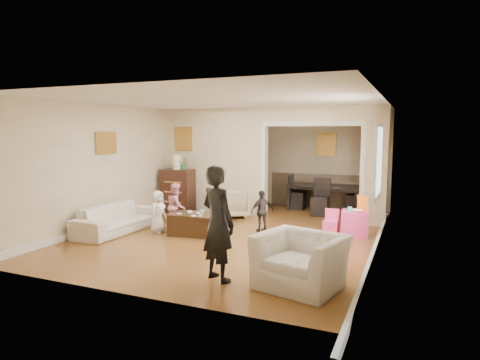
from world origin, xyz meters
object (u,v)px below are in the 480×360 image
at_px(table_lamp, 177,162).
at_px(dining_table, 326,198).
at_px(dresser, 178,191).
at_px(adult_person, 218,223).
at_px(armchair_back, 232,203).
at_px(sofa, 117,218).
at_px(coffee_cup, 202,213).
at_px(child_kneel_b, 176,206).
at_px(child_kneel_a, 158,212).
at_px(play_table, 355,223).
at_px(armchair_front, 301,261).
at_px(cyan_cup, 350,209).
at_px(coffee_table, 199,225).
at_px(child_toddler, 262,211).

height_order(table_lamp, dining_table, table_lamp).
bearing_deg(dresser, adult_person, -52.44).
bearing_deg(armchair_back, sofa, 22.46).
bearing_deg(adult_person, coffee_cup, -31.83).
distance_m(dining_table, child_kneel_b, 4.06).
bearing_deg(coffee_cup, dresser, 131.85).
distance_m(adult_person, child_kneel_a, 3.04).
bearing_deg(play_table, coffee_cup, -156.05).
bearing_deg(table_lamp, armchair_front, -42.27).
xyz_separation_m(table_lamp, cyan_cup, (4.35, -0.76, -0.74)).
bearing_deg(table_lamp, dresser, 0.00).
distance_m(table_lamp, dining_table, 3.90).
distance_m(armchair_back, dresser, 1.51).
distance_m(cyan_cup, dining_table, 2.57).
distance_m(play_table, cyan_cup, 0.31).
xyz_separation_m(armchair_front, play_table, (0.28, 3.08, -0.10)).
height_order(sofa, dresser, dresser).
height_order(coffee_cup, cyan_cup, cyan_cup).
relative_size(coffee_table, child_kneel_a, 1.31).
xyz_separation_m(armchair_front, coffee_table, (-2.55, 1.92, -0.14)).
height_order(coffee_table, adult_person, adult_person).
bearing_deg(cyan_cup, play_table, 26.57).
relative_size(dresser, child_kneel_b, 1.13).
height_order(table_lamp, child_toddler, table_lamp).
relative_size(coffee_cup, child_kneel_b, 0.10).
xyz_separation_m(child_kneel_a, child_kneel_b, (0.15, 0.45, 0.06)).
bearing_deg(coffee_table, armchair_back, 93.89).
bearing_deg(child_kneel_b, cyan_cup, -104.39).
relative_size(adult_person, child_toddler, 1.87).
xyz_separation_m(coffee_table, play_table, (2.83, 1.16, 0.03)).
height_order(sofa, armchair_back, armchair_back).
height_order(coffee_cup, child_kneel_a, child_kneel_a).
height_order(sofa, adult_person, adult_person).
relative_size(coffee_cup, child_kneel_a, 0.12).
bearing_deg(child_kneel_a, play_table, -68.10).
bearing_deg(armchair_front, child_kneel_b, 158.99).
relative_size(adult_person, child_kneel_a, 1.87).
height_order(armchair_back, table_lamp, table_lamp).
relative_size(sofa, cyan_cup, 23.92).
bearing_deg(child_kneel_b, adult_person, -166.13).
height_order(armchair_back, armchair_front, armchair_front).
height_order(armchair_back, child_kneel_a, child_kneel_a).
distance_m(armchair_back, child_toddler, 1.62).
distance_m(armchair_front, coffee_cup, 3.08).
xyz_separation_m(play_table, child_toddler, (-1.78, -0.41, 0.18)).
xyz_separation_m(dining_table, adult_person, (-0.35, -5.61, 0.46)).
bearing_deg(adult_person, armchair_front, -144.98).
height_order(dresser, coffee_cup, dresser).
bearing_deg(armchair_front, sofa, 173.65).
relative_size(coffee_cup, child_toddler, 0.12).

